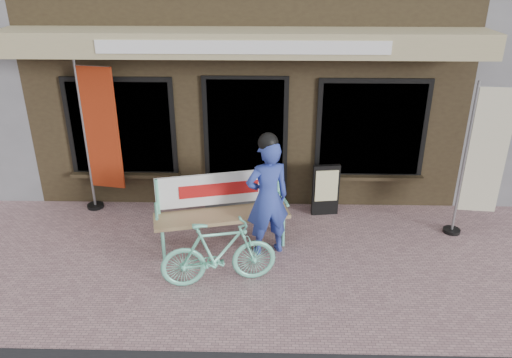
{
  "coord_description": "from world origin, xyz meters",
  "views": [
    {
      "loc": [
        0.35,
        -5.59,
        3.9
      ],
      "look_at": [
        0.2,
        0.7,
        1.05
      ],
      "focal_mm": 35.0,
      "sensor_mm": 36.0,
      "label": 1
    }
  ],
  "objects_px": {
    "person": "(268,196)",
    "nobori_cream": "(482,160)",
    "bicycle": "(219,253)",
    "menu_stand": "(326,190)",
    "bench": "(221,205)",
    "nobori_red": "(100,137)"
  },
  "relations": [
    {
      "from": "bench",
      "to": "bicycle",
      "type": "bearing_deg",
      "value": -100.19
    },
    {
      "from": "bicycle",
      "to": "nobori_cream",
      "type": "xyz_separation_m",
      "value": [
        3.68,
        1.34,
        0.77
      ]
    },
    {
      "from": "nobori_cream",
      "to": "menu_stand",
      "type": "bearing_deg",
      "value": 170.98
    },
    {
      "from": "nobori_red",
      "to": "nobori_cream",
      "type": "bearing_deg",
      "value": 4.25
    },
    {
      "from": "bench",
      "to": "nobori_red",
      "type": "bearing_deg",
      "value": 139.86
    },
    {
      "from": "bench",
      "to": "bicycle",
      "type": "relative_size",
      "value": 1.34
    },
    {
      "from": "person",
      "to": "nobori_cream",
      "type": "distance_m",
      "value": 3.14
    },
    {
      "from": "nobori_red",
      "to": "nobori_cream",
      "type": "xyz_separation_m",
      "value": [
        5.71,
        -0.65,
        -0.06
      ]
    },
    {
      "from": "person",
      "to": "menu_stand",
      "type": "bearing_deg",
      "value": 31.0
    },
    {
      "from": "bench",
      "to": "nobori_cream",
      "type": "distance_m",
      "value": 3.8
    },
    {
      "from": "bench",
      "to": "nobori_cream",
      "type": "height_order",
      "value": "nobori_cream"
    },
    {
      "from": "person",
      "to": "nobori_cream",
      "type": "relative_size",
      "value": 0.76
    },
    {
      "from": "bench",
      "to": "menu_stand",
      "type": "xyz_separation_m",
      "value": [
        1.61,
        0.89,
        -0.17
      ]
    },
    {
      "from": "bicycle",
      "to": "nobori_red",
      "type": "distance_m",
      "value": 2.97
    },
    {
      "from": "bench",
      "to": "nobori_cream",
      "type": "xyz_separation_m",
      "value": [
        3.74,
        0.33,
        0.6
      ]
    },
    {
      "from": "person",
      "to": "nobori_red",
      "type": "xyz_separation_m",
      "value": [
        -2.65,
        1.23,
        0.39
      ]
    },
    {
      "from": "bicycle",
      "to": "menu_stand",
      "type": "distance_m",
      "value": 2.45
    },
    {
      "from": "nobori_cream",
      "to": "nobori_red",
      "type": "bearing_deg",
      "value": 179.32
    },
    {
      "from": "person",
      "to": "bicycle",
      "type": "xyz_separation_m",
      "value": [
        -0.61,
        -0.77,
        -0.44
      ]
    },
    {
      "from": "nobori_red",
      "to": "menu_stand",
      "type": "bearing_deg",
      "value": 9.36
    },
    {
      "from": "person",
      "to": "bench",
      "type": "bearing_deg",
      "value": 140.13
    },
    {
      "from": "bench",
      "to": "nobori_red",
      "type": "height_order",
      "value": "nobori_red"
    }
  ]
}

